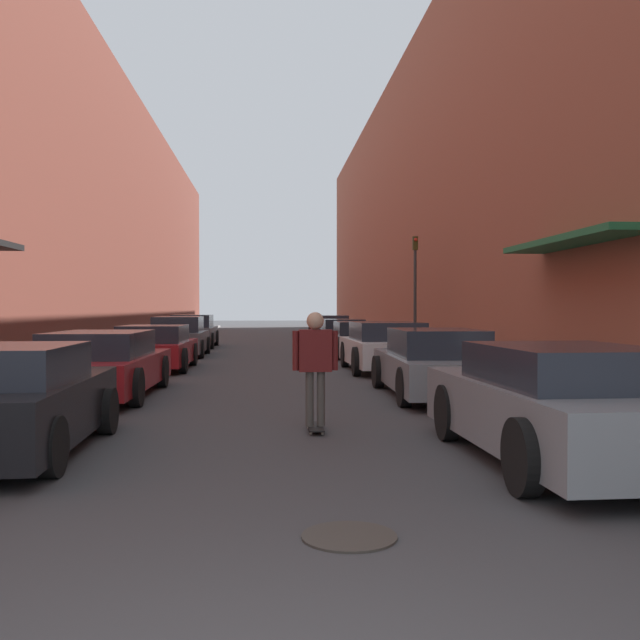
% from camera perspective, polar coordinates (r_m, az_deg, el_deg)
% --- Properties ---
extents(ground, '(131.36, 131.36, 0.00)m').
position_cam_1_polar(ground, '(26.21, -4.09, -2.66)').
color(ground, '#38383A').
extents(curb_strip_left, '(1.80, 59.71, 0.12)m').
position_cam_1_polar(curb_strip_left, '(32.55, -13.04, -1.86)').
color(curb_strip_left, gray).
rests_on(curb_strip_left, ground).
extents(curb_strip_right, '(1.80, 59.71, 0.12)m').
position_cam_1_polar(curb_strip_right, '(32.56, 4.82, -1.84)').
color(curb_strip_right, gray).
rests_on(curb_strip_right, ground).
extents(building_row_left, '(4.90, 59.71, 11.40)m').
position_cam_1_polar(building_row_left, '(33.33, -18.06, 7.89)').
color(building_row_left, brown).
rests_on(building_row_left, ground).
extents(building_row_right, '(4.90, 59.71, 12.90)m').
position_cam_1_polar(building_row_right, '(33.44, 9.82, 9.20)').
color(building_row_right, brown).
rests_on(building_row_right, ground).
extents(parked_car_left_0, '(1.87, 3.96, 1.25)m').
position_cam_1_polar(parked_car_left_0, '(8.87, -23.79, -5.98)').
color(parked_car_left_0, black).
rests_on(parked_car_left_0, ground).
extents(parked_car_left_1, '(1.95, 4.81, 1.23)m').
position_cam_1_polar(parked_car_left_1, '(13.92, -17.03, -3.45)').
color(parked_car_left_1, maroon).
rests_on(parked_car_left_1, ground).
extents(parked_car_left_2, '(1.98, 4.04, 1.20)m').
position_cam_1_polar(parked_car_left_2, '(19.66, -13.10, -2.19)').
color(parked_car_left_2, maroon).
rests_on(parked_car_left_2, ground).
extents(parked_car_left_3, '(1.91, 3.94, 1.36)m').
position_cam_1_polar(parked_car_left_3, '(24.97, -11.23, -1.37)').
color(parked_car_left_3, '#515459').
rests_on(parked_car_left_3, ground).
extents(parked_car_left_4, '(1.93, 4.32, 1.37)m').
position_cam_1_polar(parked_car_left_4, '(30.38, -10.14, -0.93)').
color(parked_car_left_4, '#515459').
rests_on(parked_car_left_4, ground).
extents(parked_car_right_0, '(1.93, 4.35, 1.27)m').
position_cam_1_polar(parked_car_right_0, '(8.11, 18.63, -6.43)').
color(parked_car_right_0, gray).
rests_on(parked_car_right_0, ground).
extents(parked_car_right_1, '(1.85, 4.64, 1.27)m').
position_cam_1_polar(parked_car_right_1, '(13.55, 9.11, -3.48)').
color(parked_car_right_1, gray).
rests_on(parked_car_right_1, ground).
extents(parked_car_right_2, '(2.04, 4.32, 1.30)m').
position_cam_1_polar(parked_car_right_2, '(18.75, 5.28, -2.17)').
color(parked_car_right_2, silver).
rests_on(parked_car_right_2, ground).
extents(parked_car_right_3, '(1.89, 4.19, 1.20)m').
position_cam_1_polar(parked_car_right_3, '(24.15, 3.10, -1.57)').
color(parked_car_right_3, black).
rests_on(parked_car_right_3, ground).
extents(parked_car_right_4, '(1.95, 4.31, 1.20)m').
position_cam_1_polar(parked_car_right_4, '(29.13, 1.78, -1.11)').
color(parked_car_right_4, '#232326').
rests_on(parked_car_right_4, ground).
extents(parked_car_right_5, '(1.91, 4.60, 1.29)m').
position_cam_1_polar(parked_car_right_5, '(34.81, 0.80, -0.71)').
color(parked_car_right_5, maroon).
rests_on(parked_car_right_5, ground).
extents(skateboarder, '(0.61, 0.78, 1.61)m').
position_cam_1_polar(skateboarder, '(9.60, -0.38, -3.09)').
color(skateboarder, black).
rests_on(skateboarder, ground).
extents(manhole_cover, '(0.70, 0.70, 0.02)m').
position_cam_1_polar(manhole_cover, '(5.41, 2.35, -16.91)').
color(manhole_cover, '#332D28').
rests_on(manhole_cover, ground).
extents(traffic_light, '(0.16, 0.22, 3.89)m').
position_cam_1_polar(traffic_light, '(23.64, 7.62, 2.99)').
color(traffic_light, '#2D2D2D').
rests_on(traffic_light, curb_strip_right).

